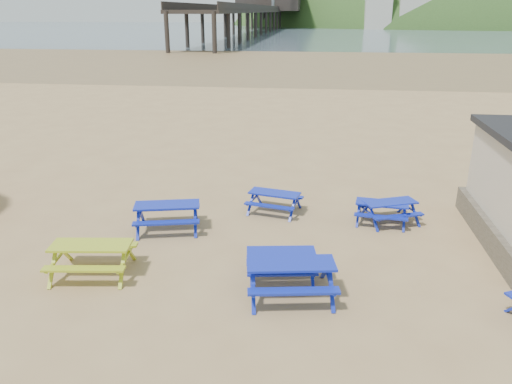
# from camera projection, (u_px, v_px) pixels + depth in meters

# --- Properties ---
(ground) EXTENTS (400.00, 400.00, 0.00)m
(ground) POSITION_uv_depth(u_px,v_px,m) (239.00, 242.00, 14.21)
(ground) COLOR tan
(ground) RESTS_ON ground
(wet_sand) EXTENTS (400.00, 400.00, 0.00)m
(wet_sand) POSITION_uv_depth(u_px,v_px,m) (306.00, 61.00, 65.45)
(wet_sand) COLOR olive
(wet_sand) RESTS_ON ground
(sea) EXTENTS (400.00, 400.00, 0.00)m
(sea) POSITION_uv_depth(u_px,v_px,m) (317.00, 29.00, 172.59)
(sea) COLOR #485A67
(sea) RESTS_ON ground
(picnic_table_blue_a) EXTENTS (2.21, 1.93, 0.80)m
(picnic_table_blue_a) POSITION_uv_depth(u_px,v_px,m) (168.00, 217.00, 14.96)
(picnic_table_blue_a) COLOR #1A11B5
(picnic_table_blue_a) RESTS_ON ground
(picnic_table_blue_b) EXTENTS (1.74, 1.48, 0.66)m
(picnic_table_blue_b) POSITION_uv_depth(u_px,v_px,m) (381.00, 212.00, 15.45)
(picnic_table_blue_b) COLOR #1A11B5
(picnic_table_blue_b) RESTS_ON ground
(picnic_table_blue_c) EXTENTS (1.99, 1.82, 0.68)m
(picnic_table_blue_c) POSITION_uv_depth(u_px,v_px,m) (389.00, 212.00, 15.49)
(picnic_table_blue_c) COLOR #1A11B5
(picnic_table_blue_c) RESTS_ON ground
(picnic_table_blue_d) EXTENTS (2.24, 1.92, 0.84)m
(picnic_table_blue_d) POSITION_uv_depth(u_px,v_px,m) (291.00, 279.00, 11.45)
(picnic_table_blue_d) COLOR #1A11B5
(picnic_table_blue_d) RESTS_ON ground
(picnic_table_blue_e) EXTENTS (1.86, 1.58, 0.70)m
(picnic_table_blue_e) POSITION_uv_depth(u_px,v_px,m) (281.00, 264.00, 12.25)
(picnic_table_blue_e) COLOR #1A11B5
(picnic_table_blue_e) RESTS_ON ground
(picnic_table_yellow) EXTENTS (2.12, 1.79, 0.82)m
(picnic_table_yellow) POSITION_uv_depth(u_px,v_px,m) (92.00, 259.00, 12.39)
(picnic_table_yellow) COLOR gold
(picnic_table_yellow) RESTS_ON ground
(pier) EXTENTS (24.00, 220.00, 39.29)m
(pier) POSITION_uv_depth(u_px,v_px,m) (268.00, 13.00, 180.55)
(pier) COLOR black
(pier) RESTS_ON ground
(picnic_table_blue_g) EXTENTS (1.88, 1.64, 0.68)m
(picnic_table_blue_g) POSITION_uv_depth(u_px,v_px,m) (274.00, 202.00, 16.25)
(picnic_table_blue_g) COLOR #1A11B5
(picnic_table_blue_g) RESTS_ON ground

